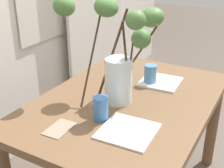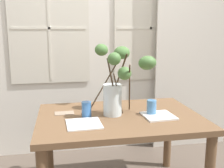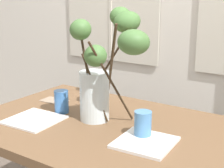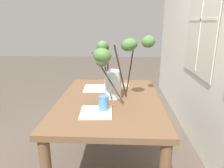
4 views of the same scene
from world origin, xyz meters
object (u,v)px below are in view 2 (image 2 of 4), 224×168
at_px(vase_with_branches, 118,80).
at_px(plate_square_left, 84,124).
at_px(drinking_glass_blue_right, 151,107).
at_px(dining_table, 119,127).
at_px(plate_square_right, 158,116).
at_px(drinking_glass_blue_left, 86,109).

distance_m(vase_with_branches, plate_square_left, 0.47).
relative_size(vase_with_branches, drinking_glass_blue_right, 4.65).
bearing_deg(dining_table, drinking_glass_blue_right, -6.81).
height_order(dining_table, vase_with_branches, vase_with_branches).
xyz_separation_m(drinking_glass_blue_right, plate_square_right, (0.04, -0.05, -0.06)).
distance_m(dining_table, drinking_glass_blue_left, 0.32).
relative_size(vase_with_branches, plate_square_right, 2.41).
xyz_separation_m(plate_square_left, plate_square_right, (0.61, 0.07, 0.00)).
bearing_deg(plate_square_left, plate_square_right, 6.79).
bearing_deg(dining_table, plate_square_right, -15.74).
bearing_deg(vase_with_branches, dining_table, -90.38).
relative_size(dining_table, drinking_glass_blue_right, 10.58).
bearing_deg(plate_square_left, drinking_glass_blue_left, 77.97).
distance_m(vase_with_branches, drinking_glass_blue_right, 0.36).
bearing_deg(drinking_glass_blue_left, vase_with_branches, 8.55).
bearing_deg(dining_table, vase_with_branches, 89.62).
xyz_separation_m(vase_with_branches, plate_square_left, (-0.31, -0.21, -0.29)).
relative_size(drinking_glass_blue_left, plate_square_right, 0.52).
bearing_deg(drinking_glass_blue_left, plate_square_left, -102.03).
bearing_deg(vase_with_branches, plate_square_left, -145.17).
relative_size(dining_table, plate_square_left, 5.19).
relative_size(dining_table, drinking_glass_blue_left, 10.53).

